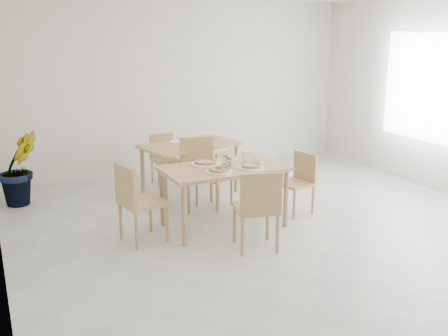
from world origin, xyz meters
name	(u,v)px	position (x,y,z in m)	size (l,w,h in m)	color
main_table	(224,174)	(-0.48, 0.73, 0.67)	(1.49, 0.87, 0.75)	tan
chair_south	(258,205)	(-0.47, -0.09, 0.53)	(0.54, 0.54, 0.91)	tan
chair_north	(199,167)	(-0.47, 1.57, 0.54)	(0.54, 0.54, 0.93)	tan
chair_west	(136,198)	(-1.59, 0.67, 0.53)	(0.53, 0.53, 0.91)	tan
chair_east	(299,178)	(0.62, 0.78, 0.46)	(0.46, 0.46, 0.79)	tan
plate_margherita	(206,164)	(-0.64, 0.92, 0.76)	(0.35, 0.35, 0.02)	white
plate_mushroom	(251,168)	(-0.23, 0.53, 0.76)	(0.31, 0.31, 0.02)	white
plate_pepperoni	(219,172)	(-0.64, 0.53, 0.76)	(0.31, 0.31, 0.02)	white
pizza_margherita	(206,162)	(-0.64, 0.92, 0.78)	(0.35, 0.35, 0.03)	tan
pizza_mushroom	(251,166)	(-0.23, 0.53, 0.78)	(0.25, 0.25, 0.03)	tan
pizza_pepperoni	(219,170)	(-0.64, 0.53, 0.78)	(0.25, 0.25, 0.03)	tan
tumbler_a	(225,160)	(-0.42, 0.84, 0.80)	(0.07, 0.07, 0.10)	white
tumbler_b	(228,162)	(-0.42, 0.74, 0.79)	(0.07, 0.07, 0.09)	white
napkin_holder	(246,157)	(-0.15, 0.80, 0.82)	(0.14, 0.10, 0.14)	silver
fork_a	(257,159)	(0.04, 0.87, 0.75)	(0.02, 0.19, 0.01)	silver
fork_b	(183,170)	(-0.98, 0.81, 0.75)	(0.02, 0.19, 0.01)	silver
second_table	(190,150)	(-0.38, 2.11, 0.66)	(1.48, 1.03, 0.75)	tan
chair_back_s	(219,174)	(-0.25, 1.40, 0.46)	(0.53, 0.53, 0.79)	tan
chair_back_n	(164,155)	(-0.55, 2.80, 0.45)	(0.38, 0.38, 0.77)	tan
plate_empty	(181,142)	(-0.46, 2.27, 0.76)	(0.31, 0.31, 0.02)	white
potted_plant	(19,168)	(-2.65, 2.66, 0.51)	(0.56, 0.45, 1.02)	#2A641E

